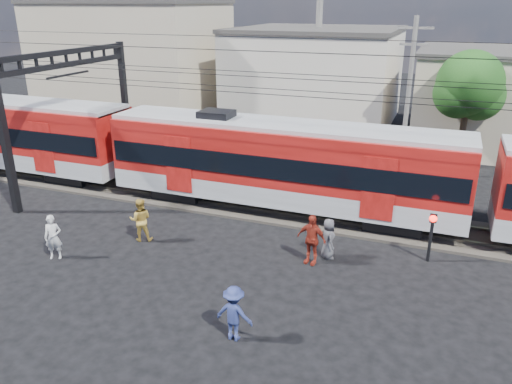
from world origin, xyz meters
TOP-DOWN VIEW (x-y plane):
  - ground at (0.00, 0.00)m, footprint 120.00×120.00m
  - track_bed at (0.00, 8.00)m, footprint 70.00×3.40m
  - rail_near at (0.00, 7.25)m, footprint 70.00×0.12m
  - rail_far at (0.00, 8.75)m, footprint 70.00×0.12m
  - commuter_train at (1.57, 8.00)m, footprint 50.30×3.08m
  - catenary at (-8.65, 8.00)m, footprint 70.00×9.30m
  - building_west at (-17.00, 24.00)m, footprint 14.28×10.20m
  - building_midwest at (-2.00, 27.00)m, footprint 12.24×12.24m
  - utility_pole_mid at (6.00, 15.00)m, footprint 1.80×0.24m
  - tree_near at (9.19, 18.09)m, footprint 3.82×3.64m
  - pedestrian_a at (-5.21, 0.59)m, footprint 0.75×0.65m
  - pedestrian_b at (-3.00, 3.08)m, footprint 1.08×0.99m
  - pedestrian_c at (3.06, -1.45)m, footprint 1.11×0.65m
  - pedestrian_d at (3.93, 3.69)m, footprint 1.21×0.68m
  - pedestrian_e at (4.42, 4.32)m, footprint 0.81×0.92m
  - crossing_signal at (8.02, 5.38)m, footprint 0.28×0.28m

SIDE VIEW (x-z plane):
  - ground at x=0.00m, z-range 0.00..0.00m
  - track_bed at x=0.00m, z-range 0.00..0.12m
  - rail_near at x=0.00m, z-range 0.12..0.24m
  - rail_far at x=0.00m, z-range 0.12..0.24m
  - pedestrian_e at x=4.42m, z-range 0.00..1.58m
  - pedestrian_c at x=3.06m, z-range 0.00..1.70m
  - pedestrian_a at x=-5.21m, z-range 0.00..1.74m
  - pedestrian_b at x=-3.00m, z-range 0.00..1.80m
  - pedestrian_d at x=3.93m, z-range 0.00..1.94m
  - crossing_signal at x=8.02m, z-range 0.37..2.30m
  - commuter_train at x=1.57m, z-range 0.31..4.49m
  - building_midwest at x=-2.00m, z-range 0.01..7.31m
  - utility_pole_mid at x=6.00m, z-range 0.28..8.78m
  - building_west at x=-17.00m, z-range 0.01..9.31m
  - tree_near at x=9.19m, z-range 1.30..8.02m
  - catenary at x=-8.65m, z-range 1.38..8.89m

